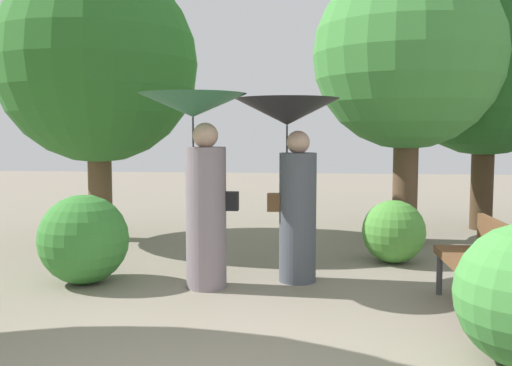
# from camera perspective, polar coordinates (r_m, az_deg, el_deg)

# --- Properties ---
(person_left) EXTENTS (1.12, 1.12, 2.05)m
(person_left) POSITION_cam_1_polar(r_m,az_deg,el_deg) (6.02, -5.65, 2.46)
(person_left) COLOR gray
(person_left) RESTS_ON ground
(person_right) EXTENTS (1.14, 1.14, 2.01)m
(person_right) POSITION_cam_1_polar(r_m,az_deg,el_deg) (6.25, 3.54, 2.97)
(person_right) COLOR #474C56
(person_right) RESTS_ON ground
(park_bench) EXTENTS (0.53, 1.51, 0.83)m
(park_bench) POSITION_cam_1_polar(r_m,az_deg,el_deg) (5.54, 22.02, -7.14)
(park_bench) COLOR #38383D
(park_bench) RESTS_ON ground
(tree_near_right) EXTENTS (2.83, 2.83, 4.68)m
(tree_near_right) POSITION_cam_1_polar(r_m,az_deg,el_deg) (9.04, 14.94, 13.73)
(tree_near_right) COLOR brown
(tree_near_right) RESTS_ON ground
(tree_mid_left) EXTENTS (3.02, 3.02, 4.63)m
(tree_mid_left) POSITION_cam_1_polar(r_m,az_deg,el_deg) (9.18, -15.57, 12.89)
(tree_mid_left) COLOR brown
(tree_mid_left) RESTS_ON ground
(tree_mid_right) EXTENTS (3.04, 3.04, 4.73)m
(tree_mid_right) POSITION_cam_1_polar(r_m,az_deg,el_deg) (10.50, 21.98, 12.18)
(tree_mid_right) COLOR #42301E
(tree_mid_right) RESTS_ON ground
(bush_path_left) EXTENTS (0.98, 0.98, 0.98)m
(bush_path_left) POSITION_cam_1_polar(r_m,az_deg,el_deg) (6.53, -16.78, -5.38)
(bush_path_left) COLOR #387F33
(bush_path_left) RESTS_ON ground
(bush_far_side) EXTENTS (0.80, 0.80, 0.80)m
(bush_far_side) POSITION_cam_1_polar(r_m,az_deg,el_deg) (7.45, 13.55, -4.72)
(bush_far_side) COLOR #4C9338
(bush_far_side) RESTS_ON ground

